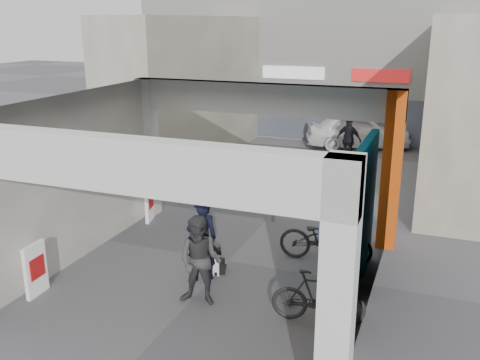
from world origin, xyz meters
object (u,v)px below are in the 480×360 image
at_px(border_collie, 218,262).
at_px(man_back_turned, 200,261).
at_px(man_with_dog, 202,240).
at_px(man_crates, 349,140).
at_px(produce_stand, 234,163).
at_px(bicycle_rear, 318,297).
at_px(white_van, 358,131).
at_px(cafe_set, 239,178).
at_px(bicycle_front, 326,239).
at_px(man_elderly, 337,224).

relative_size(border_collie, man_back_turned, 0.37).
height_order(man_with_dog, man_crates, man_with_dog).
distance_m(produce_stand, man_with_dog, 7.75).
height_order(bicycle_rear, white_van, white_van).
bearing_deg(bicycle_rear, produce_stand, 21.51).
xyz_separation_m(cafe_set, man_back_turned, (1.79, -6.51, 0.49)).
relative_size(man_crates, bicycle_front, 0.84).
bearing_deg(bicycle_rear, cafe_set, 22.66).
xyz_separation_m(cafe_set, bicycle_front, (3.49, -4.02, 0.18)).
bearing_deg(man_crates, cafe_set, 80.26).
relative_size(produce_stand, bicycle_front, 0.59).
bearing_deg(border_collie, man_back_turned, -106.00).
bearing_deg(bicycle_rear, man_back_turned, 84.53).
distance_m(produce_stand, man_crates, 4.25).
bearing_deg(bicycle_rear, white_van, -2.35).
height_order(man_elderly, white_van, man_elderly).
bearing_deg(man_with_dog, bicycle_front, 178.92).
relative_size(cafe_set, man_with_dog, 0.94).
xyz_separation_m(cafe_set, man_with_dog, (1.43, -5.66, 0.49)).
bearing_deg(cafe_set, white_van, 70.19).
relative_size(cafe_set, bicycle_rear, 0.99).
relative_size(man_with_dog, white_van, 0.41).
height_order(man_back_turned, bicycle_front, man_back_turned).
xyz_separation_m(border_collie, bicycle_rear, (2.28, -1.06, 0.23)).
height_order(border_collie, man_crates, man_crates).
relative_size(produce_stand, man_crates, 0.70).
distance_m(man_crates, bicycle_front, 8.43).
height_order(produce_stand, bicycle_rear, bicycle_rear).
bearing_deg(man_with_dog, man_crates, -135.54).
distance_m(man_with_dog, man_elderly, 2.84).
bearing_deg(man_elderly, cafe_set, 115.20).
relative_size(border_collie, bicycle_front, 0.32).
bearing_deg(border_collie, man_crates, 60.09).
bearing_deg(border_collie, man_with_dog, -144.44).
height_order(produce_stand, man_crates, man_crates).
xyz_separation_m(produce_stand, man_with_dog, (2.26, -7.39, 0.52)).
xyz_separation_m(man_with_dog, man_elderly, (2.27, 1.71, 0.02)).
bearing_deg(man_elderly, produce_stand, 110.65).
xyz_separation_m(man_crates, bicycle_front, (1.00, -8.36, -0.31)).
distance_m(man_crates, bicycle_rear, 10.84).
bearing_deg(bicycle_rear, man_elderly, -4.15).
height_order(produce_stand, man_back_turned, man_back_turned).
bearing_deg(cafe_set, border_collie, -73.18).
height_order(produce_stand, man_with_dog, man_with_dog).
bearing_deg(man_crates, white_van, -68.83).
xyz_separation_m(cafe_set, border_collie, (1.61, -5.33, -0.09)).
distance_m(produce_stand, white_van, 6.02).
bearing_deg(border_collie, produce_stand, 84.35).
relative_size(cafe_set, man_elderly, 0.92).
height_order(man_back_turned, man_elderly, man_elderly).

